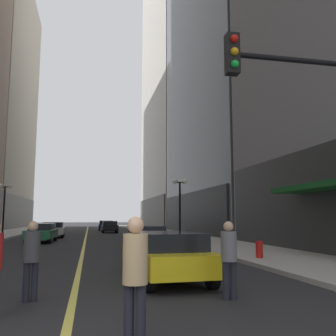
% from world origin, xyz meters
% --- Properties ---
extents(ground_plane, '(200.00, 200.00, 0.00)m').
position_xyz_m(ground_plane, '(0.00, 35.00, 0.00)').
color(ground_plane, '#262628').
extents(sidewalk_right, '(4.50, 78.00, 0.15)m').
position_xyz_m(sidewalk_right, '(8.25, 35.00, 0.07)').
color(sidewalk_right, '#ADA8A0').
rests_on(sidewalk_right, ground).
extents(lane_centre_stripe, '(0.16, 70.00, 0.01)m').
position_xyz_m(lane_centre_stripe, '(0.00, 35.00, 0.00)').
color(lane_centre_stripe, '#E5D64C').
rests_on(lane_centre_stripe, ground).
extents(building_right_mid, '(11.31, 24.00, 35.69)m').
position_xyz_m(building_right_mid, '(16.05, 34.50, 17.77)').
color(building_right_mid, '#4C515B').
rests_on(building_right_mid, ground).
extents(building_right_far, '(13.70, 26.00, 80.70)m').
position_xyz_m(building_right_far, '(17.26, 60.00, 40.27)').
color(building_right_far, '#A8A399').
rests_on(building_right_far, ground).
extents(storefront_awning_right, '(1.60, 5.56, 3.12)m').
position_xyz_m(storefront_awning_right, '(9.69, 10.45, 2.99)').
color(storefront_awning_right, '#144C1E').
rests_on(storefront_awning_right, ground).
extents(car_yellow, '(2.02, 4.67, 1.32)m').
position_xyz_m(car_yellow, '(2.41, 6.87, 0.72)').
color(car_yellow, yellow).
rests_on(car_yellow, ground).
extents(car_blue, '(1.71, 4.20, 1.32)m').
position_xyz_m(car_blue, '(3.02, 14.89, 0.72)').
color(car_blue, navy).
rests_on(car_blue, ground).
extents(car_green, '(1.88, 4.43, 1.32)m').
position_xyz_m(car_green, '(-2.96, 24.22, 0.72)').
color(car_green, '#196038').
rests_on(car_green, ground).
extents(car_silver, '(2.01, 4.58, 1.32)m').
position_xyz_m(car_silver, '(-2.80, 31.00, 0.72)').
color(car_silver, '#B7B7BC').
rests_on(car_silver, ground).
extents(car_black, '(1.77, 4.05, 1.32)m').
position_xyz_m(car_black, '(2.56, 40.25, 0.72)').
color(car_black, black).
rests_on(car_black, ground).
extents(car_navy, '(1.99, 4.24, 1.32)m').
position_xyz_m(car_navy, '(2.42, 47.38, 0.72)').
color(car_navy, '#141E4C').
rests_on(car_navy, ground).
extents(pedestrian_with_orange_bag, '(0.39, 0.39, 1.65)m').
position_xyz_m(pedestrian_with_orange_bag, '(-0.87, 4.84, 0.96)').
color(pedestrian_with_orange_bag, black).
rests_on(pedestrian_with_orange_bag, ground).
extents(pedestrian_in_grey_suit, '(0.38, 0.38, 1.64)m').
position_xyz_m(pedestrian_in_grey_suit, '(3.24, 4.17, 0.95)').
color(pedestrian_in_grey_suit, black).
rests_on(pedestrian_in_grey_suit, ground).
extents(pedestrian_in_tan_trench, '(0.44, 0.44, 1.74)m').
position_xyz_m(pedestrian_in_tan_trench, '(0.92, 1.57, 1.02)').
color(pedestrian_in_tan_trench, black).
rests_on(pedestrian_in_tan_trench, ground).
extents(traffic_light_near_right, '(3.43, 0.35, 5.65)m').
position_xyz_m(traffic_light_near_right, '(5.35, 3.60, 3.74)').
color(traffic_light_near_right, black).
rests_on(traffic_light_near_right, ground).
extents(street_lamp_left_far, '(1.06, 0.36, 4.43)m').
position_xyz_m(street_lamp_left_far, '(-6.40, 28.30, 3.26)').
color(street_lamp_left_far, black).
rests_on(street_lamp_left_far, ground).
extents(street_lamp_right_mid, '(1.06, 0.36, 4.43)m').
position_xyz_m(street_lamp_right_mid, '(6.40, 21.78, 3.26)').
color(street_lamp_right_mid, black).
rests_on(street_lamp_right_mid, ground).
extents(fire_hydrant_right, '(0.28, 0.28, 0.80)m').
position_xyz_m(fire_hydrant_right, '(6.90, 10.45, 0.40)').
color(fire_hydrant_right, red).
rests_on(fire_hydrant_right, ground).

